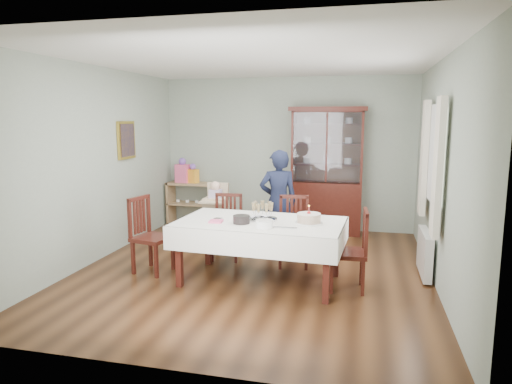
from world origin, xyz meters
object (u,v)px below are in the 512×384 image
(chair_far_left, at_px, (227,240))
(champagne_tray, at_px, (262,215))
(birthday_cake, at_px, (309,219))
(dining_table, at_px, (260,251))
(sideboard, at_px, (192,204))
(china_cabinet, at_px, (327,169))
(woman, at_px, (278,201))
(chair_end_left, at_px, (152,250))
(chair_far_right, at_px, (293,245))
(chair_end_right, at_px, (349,266))
(gift_bag_pink, at_px, (183,172))
(gift_bag_orange, at_px, (193,174))
(high_chair, at_px, (216,221))

(chair_far_left, distance_m, champagne_tray, 1.14)
(birthday_cake, bearing_deg, dining_table, -179.47)
(sideboard, bearing_deg, birthday_cake, -46.62)
(china_cabinet, xyz_separation_m, chair_far_left, (-1.25, -1.84, -0.85))
(china_cabinet, relative_size, woman, 1.42)
(chair_end_left, bearing_deg, china_cabinet, -26.86)
(dining_table, bearing_deg, chair_far_left, 129.95)
(chair_far_left, height_order, chair_far_right, chair_far_right)
(dining_table, relative_size, china_cabinet, 0.95)
(chair_far_right, relative_size, chair_end_right, 0.99)
(dining_table, relative_size, gift_bag_pink, 4.49)
(chair_far_left, bearing_deg, chair_far_right, -9.99)
(gift_bag_pink, bearing_deg, chair_end_left, -76.39)
(china_cabinet, xyz_separation_m, gift_bag_pink, (-2.66, 0.00, -0.12))
(woman, bearing_deg, birthday_cake, 98.34)
(chair_far_left, relative_size, champagne_tray, 2.51)
(gift_bag_pink, xyz_separation_m, gift_bag_orange, (0.20, 0.00, -0.04))
(woman, height_order, gift_bag_orange, woman)
(gift_bag_pink, height_order, gift_bag_orange, gift_bag_pink)
(chair_far_left, xyz_separation_m, chair_far_right, (0.97, -0.08, 0.01))
(chair_far_right, height_order, woman, woman)
(sideboard, bearing_deg, china_cabinet, -0.49)
(high_chair, bearing_deg, birthday_cake, -39.07)
(chair_far_left, xyz_separation_m, chair_end_right, (1.74, -0.82, 0.01))
(high_chair, bearing_deg, dining_table, -52.10)
(china_cabinet, bearing_deg, chair_end_right, -79.57)
(sideboard, height_order, gift_bag_pink, gift_bag_pink)
(china_cabinet, distance_m, gift_bag_orange, 2.46)
(sideboard, relative_size, birthday_cake, 2.78)
(chair_end_right, distance_m, high_chair, 2.49)
(dining_table, relative_size, chair_far_right, 2.20)
(woman, distance_m, gift_bag_pink, 2.48)
(chair_end_right, xyz_separation_m, gift_bag_orange, (-2.95, 2.66, 0.68))
(china_cabinet, height_order, high_chair, china_cabinet)
(china_cabinet, bearing_deg, birthday_cake, -89.78)
(chair_far_right, height_order, gift_bag_pink, gift_bag_pink)
(high_chair, bearing_deg, woman, -2.09)
(dining_table, distance_m, chair_end_left, 1.46)
(chair_end_right, bearing_deg, gift_bag_orange, -135.50)
(china_cabinet, relative_size, high_chair, 2.12)
(chair_far_left, relative_size, woman, 0.60)
(woman, xyz_separation_m, birthday_cake, (0.61, -1.29, 0.05))
(china_cabinet, bearing_deg, high_chair, -140.94)
(china_cabinet, xyz_separation_m, chair_far_right, (-0.28, -1.92, -0.84))
(woman, bearing_deg, chair_end_left, 24.61)
(woman, bearing_deg, high_chair, -19.90)
(high_chair, bearing_deg, gift_bag_pink, 130.57)
(china_cabinet, xyz_separation_m, chair_end_right, (0.49, -2.65, -0.84))
(high_chair, distance_m, gift_bag_orange, 1.65)
(china_cabinet, relative_size, chair_end_left, 2.21)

